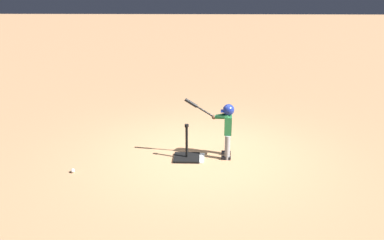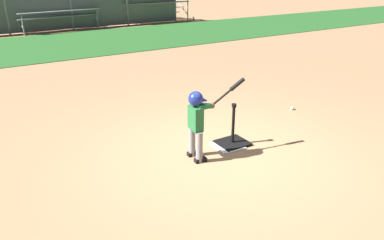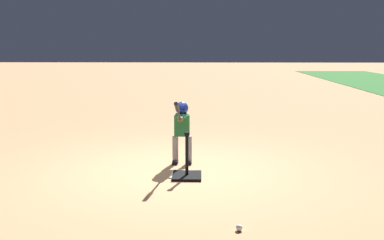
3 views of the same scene
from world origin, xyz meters
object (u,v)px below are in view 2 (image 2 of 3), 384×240
Objects in this scene: bleachers_far_left at (56,20)px; batting_tee at (232,140)px; batter_child at (198,117)px; bleachers_right_center at (151,9)px; baseball at (292,108)px.

batting_tee is at bearing -91.60° from bleachers_far_left.
batter_child is at bearing -94.63° from bleachers_far_left.
bleachers_far_left is at bearing 88.40° from batting_tee.
bleachers_right_center reaches higher than batting_tee.
batting_tee is 0.19× the size of bleachers_far_left.
bleachers_far_left is at bearing 85.37° from batter_child.
baseball is at bearing -103.91° from bleachers_right_center.
bleachers_far_left is (0.39, 13.81, 0.37)m from batting_tee.
bleachers_right_center is at bearing 3.43° from bleachers_far_left.
bleachers_far_left is 1.03× the size of bleachers_right_center.
batter_child is 15.46m from bleachers_right_center.
bleachers_far_left reaches higher than baseball.
bleachers_right_center is (6.07, 14.21, -0.04)m from batter_child.
bleachers_far_left is 4.96m from bleachers_right_center.
batter_child reaches higher than baseball.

